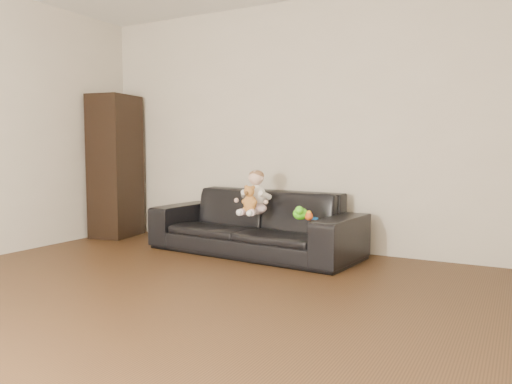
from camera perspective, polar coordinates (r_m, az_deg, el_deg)
The scene contains 10 objects.
floor at distance 3.16m, azimuth -15.47°, elevation -14.75°, with size 5.50×5.50×0.00m, color #422A17.
wall_back at distance 5.31m, azimuth 5.37°, elevation 7.56°, with size 5.00×5.00×0.00m, color beige.
sofa at distance 5.05m, azimuth -0.24°, elevation -3.49°, with size 2.16×0.84×0.63m, color black.
cabinet at distance 6.25m, azimuth -15.74°, elevation 2.83°, with size 0.42×0.58×1.69m, color black.
shelf_item at distance 6.23m, azimuth -15.69°, elevation 6.33°, with size 0.18×0.25×0.28m, color silver.
baby at distance 4.87m, azimuth -0.07°, elevation -0.34°, with size 0.31×0.38×0.43m.
teddy_bear at distance 4.76m, azimuth -0.73°, elevation -0.78°, with size 0.14×0.15×0.25m.
toy_green at distance 4.54m, azimuth 5.12°, elevation -2.48°, with size 0.13×0.16×0.11m, color #54EA1B.
toy_rattle at distance 4.50m, azimuth 6.06°, elevation -2.76°, with size 0.08×0.08×0.08m, color #EA541B.
toy_blue_disc at distance 4.59m, azimuth 6.53°, elevation -3.02°, with size 0.10×0.10×0.01m, color blue.
Camera 1 is at (2.08, -2.13, 1.05)m, focal length 35.00 mm.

